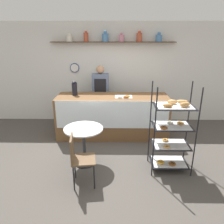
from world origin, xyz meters
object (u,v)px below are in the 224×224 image
object	(u,v)px
donut_tray_counter	(124,97)
person_worker	(101,94)
cafe_chair	(78,156)
cafe_table	(84,137)
coffee_carafe	(75,88)
pastry_rack	(172,131)

from	to	relation	value
donut_tray_counter	person_worker	bearing A→B (deg)	128.82
cafe_chair	donut_tray_counter	bearing A→B (deg)	-30.73
person_worker	cafe_chair	size ratio (longest dim) A/B	1.88
person_worker	cafe_table	size ratio (longest dim) A/B	2.20
cafe_chair	coffee_carafe	xyz separation A→B (m)	(-0.37, 1.98, 0.63)
cafe_chair	cafe_table	bearing A→B (deg)	-7.84
coffee_carafe	cafe_table	bearing A→B (deg)	-74.38
pastry_rack	person_worker	world-z (taller)	person_worker
person_worker	coffee_carafe	size ratio (longest dim) A/B	4.90
donut_tray_counter	cafe_table	bearing A→B (deg)	-123.63
pastry_rack	donut_tray_counter	size ratio (longest dim) A/B	4.11
person_worker	donut_tray_counter	xyz separation A→B (m)	(0.57, -0.71, 0.13)
person_worker	cafe_table	world-z (taller)	person_worker
cafe_table	coffee_carafe	size ratio (longest dim) A/B	2.22
pastry_rack	coffee_carafe	distance (m)	2.51
cafe_table	coffee_carafe	world-z (taller)	coffee_carafe
cafe_table	cafe_chair	bearing A→B (deg)	-90.84
pastry_rack	cafe_chair	world-z (taller)	pastry_rack
person_worker	donut_tray_counter	world-z (taller)	person_worker
coffee_carafe	person_worker	bearing A→B (deg)	41.80
pastry_rack	cafe_chair	distance (m)	1.68
cafe_table	donut_tray_counter	distance (m)	1.47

